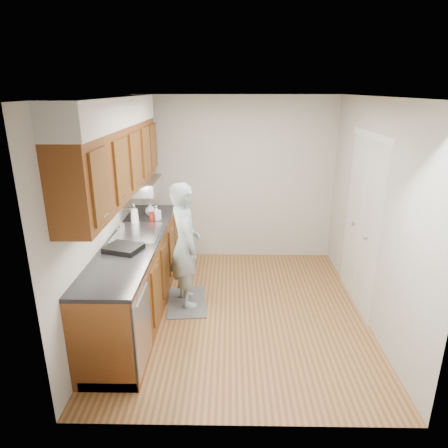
# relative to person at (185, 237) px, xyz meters

# --- Properties ---
(floor) EXTENTS (3.50, 3.50, 0.00)m
(floor) POSITION_rel_person_xyz_m (0.64, -0.20, -0.89)
(floor) COLOR #99693A
(floor) RESTS_ON ground
(ceiling) EXTENTS (3.50, 3.50, 0.00)m
(ceiling) POSITION_rel_person_xyz_m (0.64, -0.20, 1.61)
(ceiling) COLOR white
(ceiling) RESTS_ON wall_left
(wall_left) EXTENTS (0.02, 3.50, 2.50)m
(wall_left) POSITION_rel_person_xyz_m (-0.86, -0.20, 0.36)
(wall_left) COLOR #B6B4AA
(wall_left) RESTS_ON floor
(wall_right) EXTENTS (0.02, 3.50, 2.50)m
(wall_right) POSITION_rel_person_xyz_m (2.14, -0.20, 0.36)
(wall_right) COLOR #B6B4AA
(wall_right) RESTS_ON floor
(wall_back) EXTENTS (3.00, 0.02, 2.50)m
(wall_back) POSITION_rel_person_xyz_m (0.64, 1.55, 0.36)
(wall_back) COLOR #B6B4AA
(wall_back) RESTS_ON floor
(counter) EXTENTS (0.64, 2.80, 1.30)m
(counter) POSITION_rel_person_xyz_m (-0.56, -0.20, -0.40)
(counter) COLOR brown
(counter) RESTS_ON floor
(upper_cabinets) EXTENTS (0.47, 2.80, 1.21)m
(upper_cabinets) POSITION_rel_person_xyz_m (-0.69, -0.16, 1.06)
(upper_cabinets) COLOR brown
(upper_cabinets) RESTS_ON wall_left
(closet_door) EXTENTS (0.02, 1.22, 2.05)m
(closet_door) POSITION_rel_person_xyz_m (2.13, 0.10, 0.13)
(closet_door) COLOR white
(closet_door) RESTS_ON wall_right
(floor_mat) EXTENTS (0.55, 0.84, 0.02)m
(floor_mat) POSITION_rel_person_xyz_m (0.00, 0.00, -0.88)
(floor_mat) COLOR slate
(floor_mat) RESTS_ON floor
(person) EXTENTS (0.60, 0.72, 1.75)m
(person) POSITION_rel_person_xyz_m (0.00, 0.00, 0.00)
(person) COLOR #91ACB1
(person) RESTS_ON floor_mat
(soap_bottle_a) EXTENTS (0.11, 0.11, 0.27)m
(soap_bottle_a) POSITION_rel_person_xyz_m (-0.67, 0.34, 0.18)
(soap_bottle_a) COLOR white
(soap_bottle_a) RESTS_ON counter
(soap_bottle_b) EXTENTS (0.12, 0.12, 0.19)m
(soap_bottle_b) POSITION_rel_person_xyz_m (-0.42, 0.51, 0.15)
(soap_bottle_b) COLOR white
(soap_bottle_b) RESTS_ON counter
(soap_bottle_c) EXTENTS (0.17, 0.17, 0.18)m
(soap_bottle_c) POSITION_rel_person_xyz_m (-0.54, 0.69, 0.14)
(soap_bottle_c) COLOR white
(soap_bottle_c) RESTS_ON counter
(soda_can) EXTENTS (0.09, 0.09, 0.12)m
(soda_can) POSITION_rel_person_xyz_m (-0.47, 0.42, 0.11)
(soda_can) COLOR #B52A1F
(soda_can) RESTS_ON counter
(dish_rack) EXTENTS (0.43, 0.40, 0.06)m
(dish_rack) POSITION_rel_person_xyz_m (-0.59, -0.56, 0.08)
(dish_rack) COLOR black
(dish_rack) RESTS_ON counter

